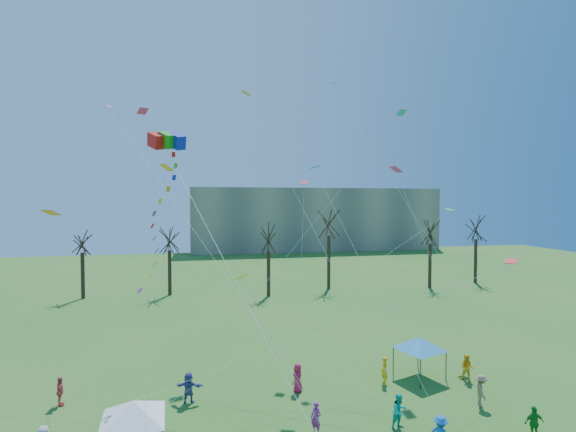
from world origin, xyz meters
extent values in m
cube|color=gray|center=(22.00, 82.00, 7.50)|extent=(60.00, 14.00, 15.00)
cylinder|color=black|center=(-19.13, 37.49, 2.79)|extent=(0.44, 0.44, 5.59)
cylinder|color=black|center=(-8.99, 37.35, 2.83)|extent=(0.44, 0.44, 5.65)
cylinder|color=black|center=(3.09, 34.26, 2.84)|extent=(0.44, 0.44, 5.69)
cylinder|color=black|center=(11.73, 37.05, 3.58)|extent=(0.44, 0.44, 7.16)
cylinder|color=black|center=(25.41, 34.81, 3.01)|extent=(0.44, 0.44, 6.02)
cylinder|color=black|center=(33.67, 36.51, 3.16)|extent=(0.44, 0.44, 6.33)
cube|color=red|center=(-7.13, 9.53, 15.21)|extent=(1.10, 1.32, 1.16)
cube|color=#189714|center=(-6.56, 9.53, 15.21)|extent=(1.10, 1.32, 1.16)
cube|color=#101FCF|center=(-5.98, 9.53, 15.21)|extent=(1.10, 1.32, 1.16)
cylinder|color=white|center=(-3.25, 3.70, 8.46)|extent=(0.02, 0.02, 17.77)
cylinder|color=#3F3F44|center=(-8.94, 5.08, 1.00)|extent=(0.07, 0.07, 2.00)
cylinder|color=#3F3F44|center=(-6.48, 5.31, 1.00)|extent=(0.07, 0.07, 2.00)
pyramid|color=white|center=(-7.59, 3.97, 2.42)|extent=(3.79, 3.79, 0.86)
cylinder|color=#3F3F44|center=(8.72, 7.97, 0.96)|extent=(0.08, 0.08, 1.91)
cylinder|color=#3F3F44|center=(10.97, 8.71, 0.96)|extent=(0.08, 0.08, 1.91)
cylinder|color=#3F3F44|center=(7.99, 10.22, 0.96)|extent=(0.08, 0.08, 1.91)
cylinder|color=#3F3F44|center=(10.24, 10.95, 0.96)|extent=(0.08, 0.08, 1.91)
pyramid|color=#2886C8|center=(9.48, 9.46, 2.32)|extent=(3.46, 3.46, 0.82)
imported|color=#1D8724|center=(11.46, 2.00, 0.82)|extent=(1.00, 0.53, 1.63)
imported|color=black|center=(-6.86, 5.31, 0.79)|extent=(0.67, 0.87, 1.57)
imported|color=#992685|center=(1.02, 4.56, 0.80)|extent=(0.67, 0.69, 1.61)
imported|color=#0DB6A7|center=(5.38, 4.17, 0.90)|extent=(1.02, 0.89, 1.81)
imported|color=#937150|center=(11.06, 5.38, 0.89)|extent=(1.04, 1.32, 1.79)
imported|color=#E14B53|center=(-12.64, 10.14, 0.83)|extent=(0.66, 1.04, 1.66)
imported|color=#444B93|center=(-5.42, 9.05, 0.89)|extent=(1.73, 0.94, 1.78)
imported|color=#C71842|center=(1.11, 9.13, 0.87)|extent=(0.99, 1.00, 1.74)
imported|color=#FFB20D|center=(6.78, 9.02, 0.88)|extent=(0.53, 0.71, 1.77)
imported|color=#FEAE1A|center=(12.29, 8.37, 0.87)|extent=(1.07, 1.05, 1.74)
cube|color=orange|center=(-11.20, 5.20, 11.21)|extent=(0.73, 0.82, 0.27)
cylinder|color=white|center=(-11.02, 2.64, 6.26)|extent=(0.01, 0.01, 10.82)
cube|color=#EC2772|center=(-8.33, 12.76, 17.56)|extent=(0.81, 0.87, 0.29)
cylinder|color=white|center=(-7.49, 6.92, 9.43)|extent=(0.01, 0.01, 19.76)
cube|color=#C2E418|center=(-2.73, 4.28, 8.15)|extent=(0.83, 0.83, 0.29)
cylinder|color=white|center=(-0.98, 2.60, 4.72)|extent=(0.01, 0.01, 8.07)
cube|color=#1988BD|center=(3.13, 12.59, 14.14)|extent=(0.86, 0.70, 0.21)
cylinder|color=white|center=(4.69, 7.21, 7.72)|extent=(0.01, 0.01, 16.74)
cube|color=blue|center=(6.74, 19.75, 22.24)|extent=(0.70, 0.63, 0.26)
cylinder|color=white|center=(9.10, 10.88, 11.77)|extent=(0.01, 0.01, 27.55)
cube|color=red|center=(11.38, 3.65, 8.59)|extent=(0.89, 0.87, 0.22)
cylinder|color=white|center=(-0.05, 4.09, 4.95)|extent=(0.01, 0.01, 23.89)
cube|color=#5CDC33|center=(15.14, 14.88, 11.08)|extent=(0.69, 0.82, 0.19)
cylinder|color=white|center=(4.14, 10.09, 6.19)|extent=(0.01, 0.01, 25.77)
cube|color=#C538B5|center=(-12.10, 20.60, 19.46)|extent=(0.71, 0.72, 0.31)
cylinder|color=white|center=(-5.54, 12.58, 10.38)|extent=(0.01, 0.01, 27.30)
cube|color=orange|center=(-0.87, 21.30, 21.36)|extent=(0.75, 0.63, 0.38)
cylinder|color=white|center=(2.26, 12.74, 11.33)|extent=(0.01, 0.01, 26.81)
cube|color=#DE2582|center=(7.15, 8.40, 13.72)|extent=(0.79, 0.71, 0.38)
cylinder|color=white|center=(9.11, 6.89, 7.51)|extent=(0.01, 0.01, 12.99)
cube|color=#FFA51A|center=(-6.51, 8.90, 13.63)|extent=(0.85, 0.84, 0.36)
cylinder|color=white|center=(-9.58, 9.52, 7.47)|extent=(0.01, 0.01, 13.47)
cube|color=#198EBF|center=(11.21, 15.69, 18.95)|extent=(0.66, 0.79, 0.36)
cylinder|color=white|center=(2.89, 12.37, 10.12)|extent=(0.01, 0.01, 24.86)
cube|color=red|center=(3.22, 16.15, 13.24)|extent=(0.84, 0.88, 0.35)
cylinder|color=white|center=(2.16, 12.64, 7.27)|extent=(0.01, 0.01, 13.67)
camera|label=1|loc=(-4.28, -14.59, 11.70)|focal=25.00mm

